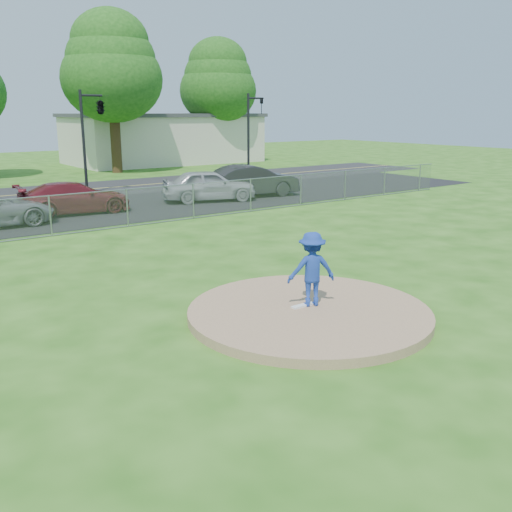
% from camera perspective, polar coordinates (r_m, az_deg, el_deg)
% --- Properties ---
extents(ground, '(120.00, 120.00, 0.00)m').
position_cam_1_polar(ground, '(21.09, -12.94, 1.68)').
color(ground, '#255813').
rests_on(ground, ground).
extents(pitchers_mound, '(5.40, 5.40, 0.20)m').
position_cam_1_polar(pitchers_mound, '(12.82, 5.31, -5.68)').
color(pitchers_mound, '#9A7554').
rests_on(pitchers_mound, ground).
extents(pitching_rubber, '(0.60, 0.15, 0.04)m').
position_cam_1_polar(pitching_rubber, '(12.92, 4.73, -4.95)').
color(pitching_rubber, white).
rests_on(pitching_rubber, pitchers_mound).
extents(chain_link_fence, '(40.00, 0.06, 1.50)m').
position_cam_1_polar(chain_link_fence, '(22.78, -15.06, 4.39)').
color(chain_link_fence, gray).
rests_on(chain_link_fence, ground).
extents(parking_lot, '(50.00, 8.00, 0.01)m').
position_cam_1_polar(parking_lot, '(27.09, -18.46, 4.05)').
color(parking_lot, black).
rests_on(parking_lot, ground).
extents(street, '(60.00, 7.00, 0.01)m').
position_cam_1_polar(street, '(34.24, -22.40, 5.70)').
color(street, black).
rests_on(street, ground).
extents(commercial_building, '(16.40, 9.40, 4.30)m').
position_cam_1_polar(commercial_building, '(52.83, -9.26, 11.57)').
color(commercial_building, beige).
rests_on(commercial_building, ground).
extents(tree_right, '(7.28, 7.28, 11.63)m').
position_cam_1_polar(tree_right, '(44.50, -14.27, 17.94)').
color(tree_right, '#362413').
rests_on(tree_right, ground).
extents(tree_far_right, '(6.72, 6.72, 10.74)m').
position_cam_1_polar(tree_far_right, '(52.23, -3.82, 17.07)').
color(tree_far_right, '#331E12').
rests_on(tree_far_right, ground).
extents(traffic_signal_center, '(1.42, 2.48, 5.60)m').
position_cam_1_polar(traffic_signal_center, '(33.23, -15.46, 14.02)').
color(traffic_signal_center, black).
rests_on(traffic_signal_center, ground).
extents(traffic_signal_right, '(1.28, 0.20, 5.60)m').
position_cam_1_polar(traffic_signal_right, '(38.18, -0.47, 12.60)').
color(traffic_signal_right, black).
rests_on(traffic_signal_right, ground).
extents(pitcher, '(1.25, 1.01, 1.68)m').
position_cam_1_polar(pitcher, '(12.78, 5.58, -1.31)').
color(pitcher, '#1B3999').
rests_on(pitcher, pitchers_mound).
extents(parked_car_darkred, '(5.06, 2.43, 1.42)m').
position_cam_1_polar(parked_car_darkred, '(26.84, -17.71, 5.57)').
color(parked_car_darkred, maroon).
rests_on(parked_car_darkred, parking_lot).
extents(parked_car_pearl, '(5.09, 3.32, 1.61)m').
position_cam_1_polar(parked_car_pearl, '(29.36, -4.71, 7.07)').
color(parked_car_pearl, '#B3B5B7').
rests_on(parked_car_pearl, parking_lot).
extents(parked_car_charcoal, '(5.35, 2.66, 1.68)m').
position_cam_1_polar(parked_car_charcoal, '(30.88, -0.44, 7.54)').
color(parked_car_charcoal, '#242426').
rests_on(parked_car_charcoal, parking_lot).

